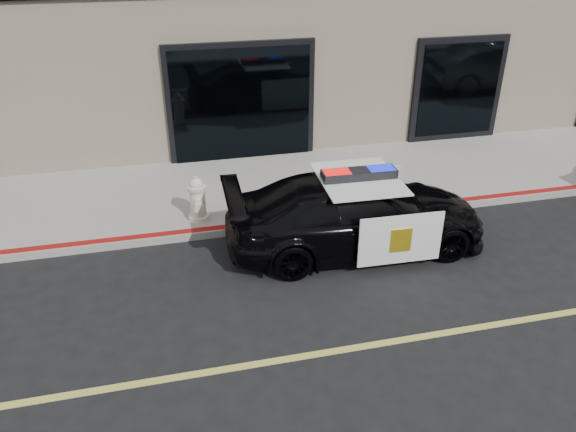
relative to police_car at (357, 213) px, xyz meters
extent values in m
plane|color=black|center=(-0.33, -2.59, -0.68)|extent=(120.00, 120.00, 0.00)
cube|color=gray|center=(-0.33, 2.66, -0.61)|extent=(60.00, 3.50, 0.15)
imported|color=black|center=(0.00, 0.00, -0.01)|extent=(2.17, 4.76, 1.35)
cube|color=white|center=(0.42, -0.98, -0.03)|extent=(1.44, 0.08, 0.90)
cube|color=white|center=(0.48, 0.95, -0.03)|extent=(1.44, 0.08, 0.90)
cube|color=white|center=(0.00, 0.00, 0.68)|extent=(1.40, 1.66, 0.02)
cube|color=gold|center=(0.42, -1.01, -0.03)|extent=(0.36, 0.02, 0.43)
cube|color=black|center=(0.00, 0.00, 0.75)|extent=(1.30, 0.38, 0.16)
cube|color=red|center=(-0.40, 0.01, 0.77)|extent=(0.46, 0.31, 0.15)
cube|color=#0C19CC|center=(0.39, -0.01, 0.77)|extent=(0.46, 0.31, 0.15)
cylinder|color=beige|center=(-2.68, 1.41, -0.49)|extent=(0.40, 0.40, 0.09)
cylinder|color=beige|center=(-2.68, 1.41, -0.17)|extent=(0.29, 0.29, 0.56)
cylinder|color=beige|center=(-2.68, 1.41, 0.13)|extent=(0.34, 0.34, 0.07)
sphere|color=beige|center=(-2.68, 1.41, 0.20)|extent=(0.26, 0.26, 0.26)
cylinder|color=beige|center=(-2.68, 1.41, 0.31)|extent=(0.08, 0.08, 0.08)
cylinder|color=beige|center=(-2.68, 1.60, -0.09)|extent=(0.14, 0.13, 0.14)
cylinder|color=beige|center=(-2.68, 1.23, -0.09)|extent=(0.14, 0.13, 0.14)
cylinder|color=beige|center=(-2.68, 1.19, -0.17)|extent=(0.19, 0.16, 0.19)
camera|label=1|loc=(-3.20, -8.24, 4.68)|focal=35.00mm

